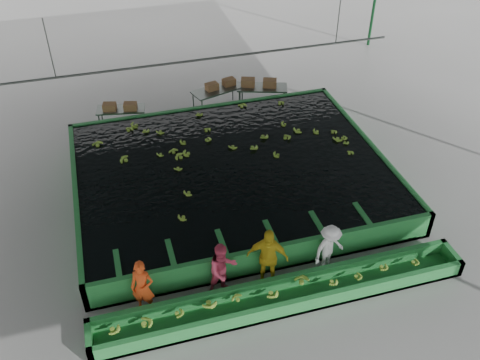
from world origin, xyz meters
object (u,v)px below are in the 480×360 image
object	(u,v)px
packing_table_left	(122,118)
worker_c	(267,257)
worker_a	(143,287)
packing_table_right	(262,97)
sorting_trough	(284,296)
worker_b	(223,270)
worker_d	(329,249)
box_stack_right	(259,86)
box_stack_left	(120,110)
packing_table_mid	(218,99)
flotation_tank	(232,175)
box_stack_mid	(221,87)

from	to	relation	value
packing_table_left	worker_c	bearing A→B (deg)	-72.61
worker_a	packing_table_right	world-z (taller)	worker_a
packing_table_left	packing_table_right	bearing A→B (deg)	0.09
sorting_trough	worker_b	bearing A→B (deg)	150.62
worker_a	worker_d	xyz separation A→B (m)	(5.04, 0.00, -0.05)
worker_b	packing_table_right	distance (m)	9.93
sorting_trough	worker_c	world-z (taller)	worker_c
worker_c	box_stack_right	xyz separation A→B (m)	(2.70, 9.16, -0.02)
worker_d	box_stack_left	xyz separation A→B (m)	(-4.63, 8.97, 0.06)
packing_table_mid	box_stack_right	bearing A→B (deg)	-6.35
worker_d	box_stack_right	xyz separation A→B (m)	(0.93, 9.16, 0.15)
worker_b	sorting_trough	bearing A→B (deg)	-42.02
worker_c	box_stack_right	distance (m)	9.55
packing_table_mid	box_stack_right	size ratio (longest dim) A/B	1.46
flotation_tank	packing_table_left	size ratio (longest dim) A/B	5.54
packing_table_mid	box_stack_left	distance (m)	3.93
flotation_tank	box_stack_left	size ratio (longest dim) A/B	7.91
worker_c	packing_table_mid	bearing A→B (deg)	108.26
packing_table_left	packing_table_right	world-z (taller)	packing_table_right
worker_a	flotation_tank	bearing A→B (deg)	74.30
worker_a	packing_table_mid	distance (m)	10.30
box_stack_right	packing_table_right	bearing A→B (deg)	-38.09
worker_d	box_stack_right	world-z (taller)	worker_d
sorting_trough	packing_table_left	bearing A→B (deg)	107.18
box_stack_mid	box_stack_right	size ratio (longest dim) A/B	0.89
packing_table_right	flotation_tank	bearing A→B (deg)	-118.62
flotation_tank	box_stack_right	world-z (taller)	box_stack_right
worker_d	packing_table_mid	size ratio (longest dim) A/B	0.74
box_stack_mid	box_stack_right	world-z (taller)	box_stack_mid
flotation_tank	worker_d	size ratio (longest dim) A/B	6.54
box_stack_left	packing_table_mid	bearing A→B (deg)	5.37
worker_a	packing_table_right	bearing A→B (deg)	79.46
worker_a	box_stack_right	bearing A→B (deg)	80.21
worker_a	worker_d	bearing A→B (deg)	23.33
flotation_tank	worker_b	xyz separation A→B (m)	(-1.42, -4.30, 0.38)
packing_table_right	packing_table_left	bearing A→B (deg)	-179.91
worker_a	box_stack_mid	bearing A→B (deg)	88.04
box_stack_right	worker_a	bearing A→B (deg)	-123.13
worker_b	worker_c	distance (m)	1.21
packing_table_mid	worker_d	bearing A→B (deg)	-85.53
worker_d	box_stack_left	bearing A→B (deg)	98.51
packing_table_right	box_stack_left	world-z (taller)	box_stack_left
worker_d	packing_table_right	size ratio (longest dim) A/B	0.76
worker_b	packing_table_left	world-z (taller)	worker_b
packing_table_right	box_stack_mid	xyz separation A→B (m)	(-1.63, 0.37, 0.49)
flotation_tank	worker_a	bearing A→B (deg)	-129.03
packing_table_mid	box_stack_left	xyz separation A→B (m)	(-3.90, -0.37, 0.35)
sorting_trough	packing_table_mid	distance (m)	10.18
box_stack_right	box_stack_left	bearing A→B (deg)	-178.13
sorting_trough	worker_a	distance (m)	3.62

